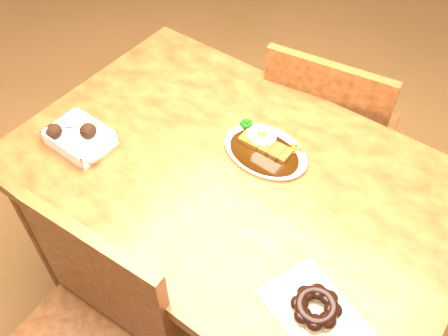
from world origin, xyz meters
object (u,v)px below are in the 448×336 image
Objects in this scene: katsu_curry_plate at (265,148)px; donut_box at (78,137)px; chair_far at (326,134)px; table at (235,196)px; pon_de_ring at (316,308)px.

donut_box is at bearing -146.54° from katsu_curry_plate.
chair_far reaches higher than donut_box.
table is 0.44m from pon_de_ring.
katsu_curry_plate and donut_box have the same top height.
chair_far is (0.02, 0.54, -0.17)m from table.
table is 4.62× the size of pon_de_ring.
table is 1.38× the size of chair_far.
chair_far is 0.51m from katsu_curry_plate.
donut_box is at bearing 49.85° from chair_far.
pon_de_ring is (0.34, -0.75, 0.29)m from chair_far.
katsu_curry_plate is at bearing 33.46° from donut_box.
pon_de_ring is at bearing -43.31° from katsu_curry_plate.
chair_far is 3.35× the size of pon_de_ring.
katsu_curry_plate is at bearing 80.59° from table.
pon_de_ring is (0.35, -0.33, 0.01)m from katsu_curry_plate.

